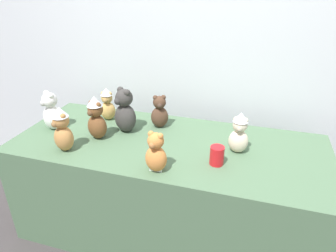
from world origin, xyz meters
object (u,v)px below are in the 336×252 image
at_px(teddy_bear_chestnut, 96,118).
at_px(teddy_bear_cocoa, 160,112).
at_px(display_table, 168,188).
at_px(teddy_bear_ginger, 156,153).
at_px(teddy_bear_charcoal, 125,112).
at_px(teddy_bear_cream, 239,133).
at_px(teddy_bear_honey, 107,104).
at_px(teddy_bear_caramel, 62,130).
at_px(party_cup_red, 217,155).
at_px(teddy_bear_snow, 51,112).

bearing_deg(teddy_bear_chestnut, teddy_bear_cocoa, 57.55).
bearing_deg(display_table, teddy_bear_ginger, -85.02).
distance_m(display_table, teddy_bear_charcoal, 0.61).
xyz_separation_m(teddy_bear_ginger, teddy_bear_cocoa, (-0.15, 0.52, 0.00)).
distance_m(teddy_bear_cream, teddy_bear_charcoal, 0.76).
bearing_deg(teddy_bear_charcoal, teddy_bear_honey, 175.55).
xyz_separation_m(teddy_bear_cream, teddy_bear_cocoa, (-0.56, 0.19, -0.02)).
height_order(display_table, teddy_bear_cream, teddy_bear_cream).
xyz_separation_m(teddy_bear_chestnut, teddy_bear_honey, (-0.07, 0.28, -0.02)).
relative_size(teddy_bear_caramel, party_cup_red, 2.58).
xyz_separation_m(teddy_bear_caramel, teddy_bear_honey, (0.05, 0.48, -0.02)).
relative_size(teddy_bear_cocoa, party_cup_red, 2.15).
bearing_deg(teddy_bear_ginger, teddy_bear_cocoa, 116.05).
height_order(teddy_bear_ginger, teddy_bear_snow, teddy_bear_snow).
bearing_deg(party_cup_red, teddy_bear_honey, 156.99).
bearing_deg(teddy_bear_honey, teddy_bear_ginger, -54.29).
bearing_deg(teddy_bear_cream, teddy_bear_ginger, -140.49).
distance_m(teddy_bear_caramel, teddy_bear_chestnut, 0.23).
xyz_separation_m(teddy_bear_chestnut, teddy_bear_ginger, (0.49, -0.24, -0.03)).
relative_size(teddy_bear_caramel, teddy_bear_ginger, 1.20).
height_order(teddy_bear_chestnut, teddy_bear_charcoal, teddy_bear_charcoal).
relative_size(display_table, teddy_bear_honey, 8.15).
bearing_deg(party_cup_red, teddy_bear_chestnut, 173.95).
bearing_deg(teddy_bear_honey, teddy_bear_snow, -150.61).
distance_m(display_table, teddy_bear_honey, 0.75).
relative_size(teddy_bear_honey, party_cup_red, 2.23).
bearing_deg(teddy_bear_snow, teddy_bear_caramel, -15.20).
relative_size(teddy_bear_cream, teddy_bear_cocoa, 1.09).
bearing_deg(teddy_bear_caramel, party_cup_red, 32.98).
height_order(display_table, party_cup_red, party_cup_red).
xyz_separation_m(teddy_bear_snow, teddy_bear_charcoal, (0.50, 0.11, 0.02)).
bearing_deg(teddy_bear_charcoal, teddy_bear_snow, -137.61).
height_order(display_table, teddy_bear_caramel, teddy_bear_caramel).
distance_m(teddy_bear_caramel, teddy_bear_cocoa, 0.65).
xyz_separation_m(display_table, teddy_bear_ginger, (0.03, -0.31, 0.47)).
bearing_deg(teddy_bear_cocoa, display_table, -81.46).
height_order(display_table, teddy_bear_snow, teddy_bear_snow).
distance_m(teddy_bear_cocoa, teddy_bear_snow, 0.74).
distance_m(teddy_bear_chestnut, teddy_bear_cocoa, 0.44).
relative_size(teddy_bear_caramel, teddy_bear_cocoa, 1.20).
distance_m(teddy_bear_chestnut, teddy_bear_ginger, 0.55).
height_order(teddy_bear_charcoal, party_cup_red, teddy_bear_charcoal).
relative_size(teddy_bear_ginger, teddy_bear_charcoal, 0.76).
height_order(teddy_bear_chestnut, teddy_bear_ginger, teddy_bear_chestnut).
height_order(teddy_bear_ginger, teddy_bear_honey, teddy_bear_honey).
relative_size(display_table, teddy_bear_cocoa, 8.43).
bearing_deg(teddy_bear_chestnut, party_cup_red, 12.37).
bearing_deg(teddy_bear_cocoa, teddy_bear_cream, -40.94).
bearing_deg(teddy_bear_snow, teddy_bear_cocoa, 46.87).
bearing_deg(teddy_bear_charcoal, teddy_bear_caramel, -96.69).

